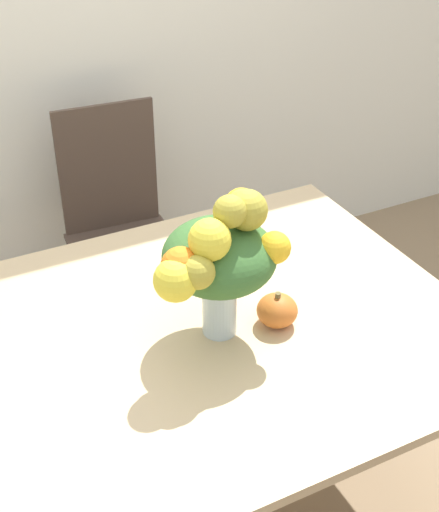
% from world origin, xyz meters
% --- Properties ---
extents(ground_plane, '(12.00, 12.00, 0.00)m').
position_xyz_m(ground_plane, '(0.00, 0.00, 0.00)').
color(ground_plane, '#8E7556').
extents(dining_table, '(1.53, 1.18, 0.73)m').
position_xyz_m(dining_table, '(0.00, 0.00, 0.66)').
color(dining_table, '#D1B284').
rests_on(dining_table, ground_plane).
extents(flower_vase, '(0.37, 0.30, 0.44)m').
position_xyz_m(flower_vase, '(0.06, -0.05, 0.99)').
color(flower_vase, silver).
rests_on(flower_vase, dining_table).
extents(pumpkin, '(0.11, 0.11, 0.10)m').
position_xyz_m(pumpkin, '(0.22, -0.08, 0.78)').
color(pumpkin, orange).
rests_on(pumpkin, dining_table).
extents(dining_chair_near_window, '(0.45, 0.45, 0.98)m').
position_xyz_m(dining_chair_near_window, '(0.13, 0.98, 0.50)').
color(dining_chair_near_window, '#47382D').
rests_on(dining_chair_near_window, ground_plane).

